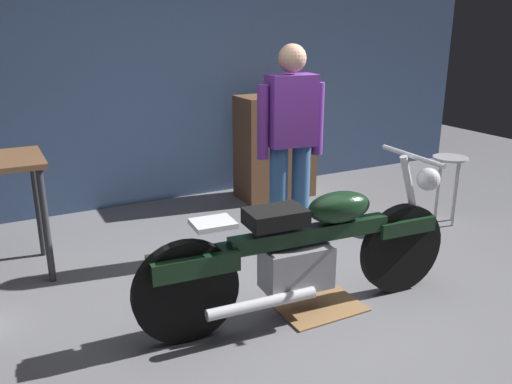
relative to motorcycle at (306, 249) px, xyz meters
The scene contains 7 objects.
ground_plane 0.45m from the motorcycle, 111.81° to the right, with size 12.00×12.00×0.00m, color slate.
back_wall 2.96m from the motorcycle, 90.42° to the left, with size 8.00×0.12×3.10m, color #384C70.
motorcycle is the anchor object (origin of this frame).
person_standing 1.18m from the motorcycle, 64.55° to the left, with size 0.57×0.26×1.67m.
shop_stool 2.22m from the motorcycle, 20.67° to the left, with size 0.32×0.32×0.64m.
wooden_dresser 2.49m from the motorcycle, 64.94° to the left, with size 0.80×0.47×1.10m.
drip_tray 0.46m from the motorcycle, ahead, with size 0.56×0.40×0.01m, color olive.
Camera 1 is at (-1.69, -2.52, 1.81)m, focal length 37.04 mm.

